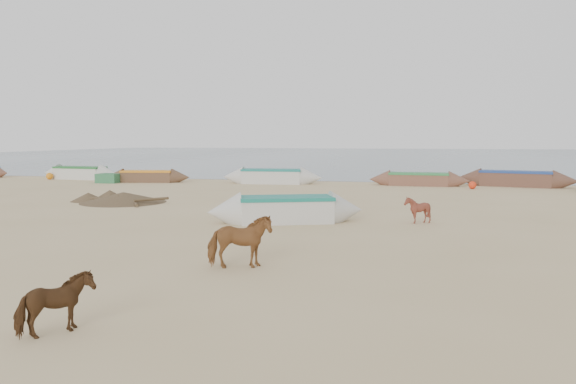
# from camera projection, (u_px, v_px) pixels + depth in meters

# --- Properties ---
(ground) EXTENTS (140.00, 140.00, 0.00)m
(ground) POSITION_uv_depth(u_px,v_px,m) (256.00, 239.00, 16.14)
(ground) COLOR tan
(ground) RESTS_ON ground
(sea) EXTENTS (160.00, 160.00, 0.00)m
(sea) POSITION_uv_depth(u_px,v_px,m) (392.00, 155.00, 95.63)
(sea) COLOR slate
(sea) RESTS_ON ground
(cow_adult) EXTENTS (1.57, 1.10, 1.21)m
(cow_adult) POSITION_uv_depth(u_px,v_px,m) (239.00, 242.00, 12.52)
(cow_adult) COLOR brown
(cow_adult) RESTS_ON ground
(calf_front) EXTENTS (0.93, 0.84, 0.94)m
(calf_front) POSITION_uv_depth(u_px,v_px,m) (417.00, 210.00, 19.16)
(calf_front) COLOR brown
(calf_front) RESTS_ON ground
(calf_right) EXTENTS (0.95, 1.06, 0.93)m
(calf_right) POSITION_uv_depth(u_px,v_px,m) (57.00, 305.00, 8.25)
(calf_right) COLOR #4C2F18
(calf_right) RESTS_ON ground
(near_canoe) EXTENTS (5.54, 3.22, 0.90)m
(near_canoe) POSITION_uv_depth(u_px,v_px,m) (286.00, 209.00, 19.39)
(near_canoe) COLOR beige
(near_canoe) RESTS_ON ground
(debris_pile) EXTENTS (4.73, 4.73, 0.47)m
(debris_pile) POSITION_uv_depth(u_px,v_px,m) (123.00, 197.00, 25.42)
(debris_pile) COLOR brown
(debris_pile) RESTS_ON ground
(waterline_canoes) EXTENTS (60.46, 5.13, 0.94)m
(waterline_canoes) POSITION_uv_depth(u_px,v_px,m) (342.00, 177.00, 35.49)
(waterline_canoes) COLOR brown
(waterline_canoes) RESTS_ON ground
(beach_clutter) EXTENTS (43.74, 4.74, 0.64)m
(beach_clutter) POSITION_uv_depth(u_px,v_px,m) (406.00, 182.00, 33.67)
(beach_clutter) COLOR #316E45
(beach_clutter) RESTS_ON ground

